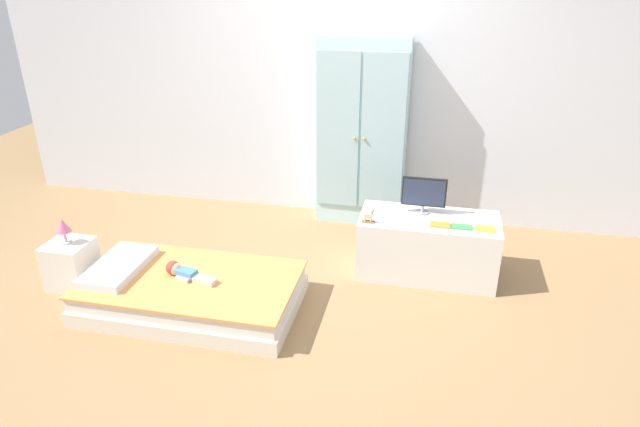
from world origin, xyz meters
The scene contains 14 objects.
ground_plane centered at (0.00, 0.00, -0.01)m, with size 10.00×10.00×0.02m, color #99754C.
back_wall centered at (0.00, 1.57, 1.35)m, with size 6.40×0.05×2.70m, color silver.
bed centered at (-0.72, -0.23, 0.11)m, with size 1.45×0.82×0.23m.
pillow centered at (-1.25, -0.23, 0.25)m, with size 0.31×0.58×0.06m, color silver.
doll centered at (-0.79, -0.22, 0.26)m, with size 0.39×0.16×0.10m.
nightstand centered at (-1.69, -0.15, 0.17)m, with size 0.30×0.30×0.34m, color silver.
table_lamp centered at (-1.69, -0.15, 0.47)m, with size 0.10×0.10×0.19m.
wardrobe centered at (0.19, 1.40, 0.82)m, with size 0.77×0.28×1.63m.
tv_stand centered at (0.83, 0.57, 0.23)m, with size 1.01×0.48×0.46m, color silver.
tv_monitor centered at (0.77, 0.65, 0.62)m, with size 0.32×0.10×0.28m.
rocking_horse_toy centered at (0.40, 0.40, 0.51)m, with size 0.09×0.04×0.11m.
book_orange centered at (0.90, 0.46, 0.47)m, with size 0.14×0.09×0.01m, color orange.
book_green centered at (1.05, 0.46, 0.47)m, with size 0.14×0.08×0.01m, color #429E51.
book_yellow centered at (1.21, 0.46, 0.47)m, with size 0.13×0.09×0.01m, color gold.
Camera 1 is at (0.81, -3.16, 2.18)m, focal length 30.83 mm.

